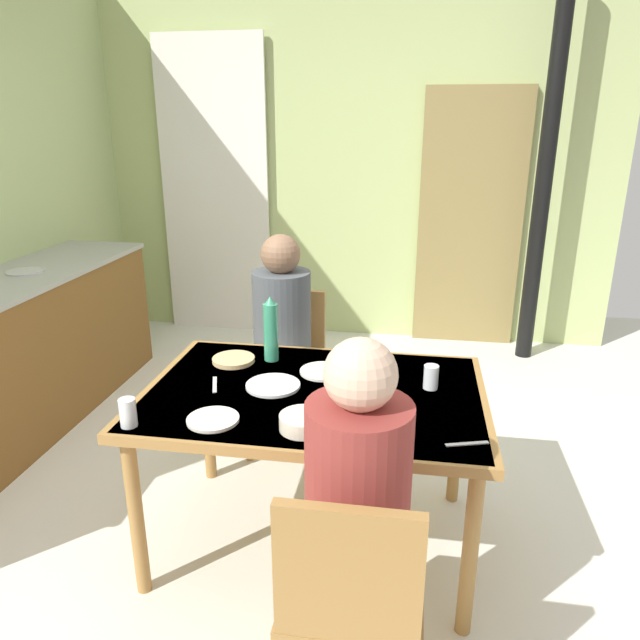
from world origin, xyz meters
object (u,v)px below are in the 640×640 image
(chair_far_diner, at_px, (288,360))
(serving_bowl_center, at_px, (303,422))
(water_bottle_green_near, at_px, (271,330))
(chair_near_diner, at_px, (351,597))
(person_near_diner, at_px, (358,482))
(person_far_diner, at_px, (281,319))
(dining_table, at_px, (314,406))

(chair_far_diner, xyz_separation_m, serving_bowl_center, (0.30, -1.13, 0.25))
(chair_far_diner, height_order, water_bottle_green_near, water_bottle_green_near)
(chair_near_diner, xyz_separation_m, water_bottle_green_near, (-0.49, 1.10, 0.37))
(chair_near_diner, relative_size, chair_far_diner, 1.00)
(serving_bowl_center, bearing_deg, person_near_diner, -58.17)
(water_bottle_green_near, xyz_separation_m, serving_bowl_center, (0.26, -0.60, -0.11))
(chair_near_diner, distance_m, water_bottle_green_near, 1.26)
(chair_far_diner, bearing_deg, serving_bowl_center, 105.09)
(chair_near_diner, relative_size, water_bottle_green_near, 2.91)
(chair_far_diner, relative_size, person_far_diner, 1.13)
(chair_near_diner, bearing_deg, serving_bowl_center, 114.42)
(chair_far_diner, distance_m, person_near_diner, 1.62)
(person_near_diner, bearing_deg, serving_bowl_center, 121.83)
(chair_near_diner, xyz_separation_m, person_far_diner, (-0.53, 1.50, 0.28))
(chair_near_diner, xyz_separation_m, serving_bowl_center, (-0.23, 0.51, 0.25))
(water_bottle_green_near, bearing_deg, chair_near_diner, -66.02)
(chair_near_diner, xyz_separation_m, chair_far_diner, (-0.53, 1.63, 0.00))
(chair_far_diner, bearing_deg, person_near_diner, 109.63)
(person_far_diner, bearing_deg, chair_far_diner, -90.00)
(chair_far_diner, bearing_deg, chair_near_diner, 108.11)
(dining_table, distance_m, water_bottle_green_near, 0.43)
(serving_bowl_center, bearing_deg, dining_table, 92.86)
(water_bottle_green_near, bearing_deg, person_far_diner, 96.27)
(person_near_diner, height_order, water_bottle_green_near, person_near_diner)
(dining_table, relative_size, person_far_diner, 1.77)
(water_bottle_green_near, distance_m, serving_bowl_center, 0.66)
(dining_table, xyz_separation_m, chair_near_diner, (0.25, -0.82, -0.16))
(chair_near_diner, bearing_deg, dining_table, 106.75)
(chair_far_diner, relative_size, water_bottle_green_near, 2.91)
(chair_near_diner, xyz_separation_m, person_near_diner, (-0.00, 0.14, 0.28))
(person_near_diner, relative_size, serving_bowl_center, 4.53)
(person_near_diner, height_order, person_far_diner, same)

